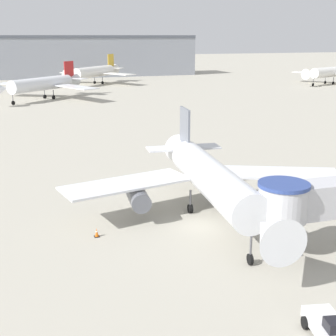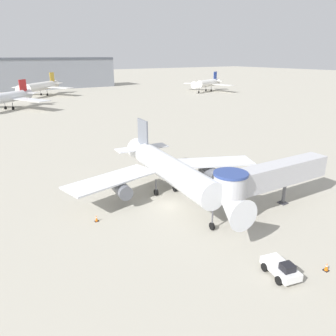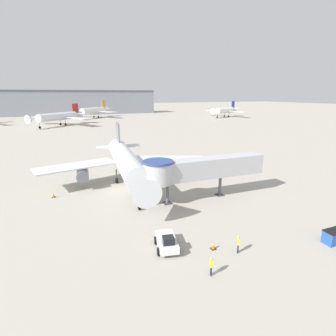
{
  "view_description": "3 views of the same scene",
  "coord_description": "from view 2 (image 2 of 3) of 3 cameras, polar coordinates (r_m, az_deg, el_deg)",
  "views": [
    {
      "loc": [
        -16.83,
        -37.84,
        17.43
      ],
      "look_at": [
        -3.17,
        1.69,
        5.57
      ],
      "focal_mm": 50.0,
      "sensor_mm": 36.0,
      "label": 1
    },
    {
      "loc": [
        -22.37,
        -33.61,
        19.24
      ],
      "look_at": [
        -0.85,
        -0.65,
        5.57
      ],
      "focal_mm": 35.0,
      "sensor_mm": 36.0,
      "label": 2
    },
    {
      "loc": [
        -8.88,
        -39.26,
        14.86
      ],
      "look_at": [
        6.41,
        -3.67,
        3.89
      ],
      "focal_mm": 28.0,
      "sensor_mm": 36.0,
      "label": 3
    }
  ],
  "objects": [
    {
      "name": "ground_plane",
      "position": [
        44.72,
        0.46,
        -6.32
      ],
      "size": [
        800.0,
        800.0,
        0.0
      ],
      "primitive_type": "plane",
      "color": "#A8A393"
    },
    {
      "name": "main_airplane",
      "position": [
        45.22,
        0.56,
        -0.5
      ],
      "size": [
        29.32,
        28.27,
        9.51
      ],
      "rotation": [
        0.0,
        0.0,
        -0.1
      ],
      "color": "silver",
      "rests_on": "ground_plane"
    },
    {
      "name": "jet_bridge",
      "position": [
        43.09,
        16.6,
        -1.49
      ],
      "size": [
        18.49,
        4.1,
        6.31
      ],
      "rotation": [
        0.0,
        0.0,
        -0.03
      ],
      "color": "#B7B7BC",
      "rests_on": "ground_plane"
    },
    {
      "name": "pushback_tug_white",
      "position": [
        32.88,
        19.11,
        -16.2
      ],
      "size": [
        2.75,
        4.04,
        1.73
      ],
      "rotation": [
        0.0,
        0.0,
        -0.22
      ],
      "color": "silver",
      "rests_on": "ground_plane"
    },
    {
      "name": "traffic_cone_apron_front",
      "position": [
        35.34,
        25.89,
        -15.25
      ],
      "size": [
        0.49,
        0.49,
        0.81
      ],
      "color": "black",
      "rests_on": "ground_plane"
    },
    {
      "name": "traffic_cone_port_wing",
      "position": [
        41.18,
        -12.35,
        -8.58
      ],
      "size": [
        0.49,
        0.49,
        0.8
      ],
      "color": "black",
      "rests_on": "ground_plane"
    },
    {
      "name": "background_jet_red_tail",
      "position": [
        133.97,
        -26.7,
        10.84
      ],
      "size": [
        27.77,
        28.03,
        10.15
      ],
      "rotation": [
        0.0,
        0.0,
        -0.82
      ],
      "color": "silver",
      "rests_on": "ground_plane"
    },
    {
      "name": "background_jet_gold_tail",
      "position": [
        174.5,
        -21.26,
        13.12
      ],
      "size": [
        26.67,
        27.39,
        10.64
      ],
      "rotation": [
        0.0,
        0.0,
        -0.75
      ],
      "color": "white",
      "rests_on": "ground_plane"
    },
    {
      "name": "background_jet_blue_tail",
      "position": [
        185.46,
        6.88,
        14.46
      ],
      "size": [
        26.21,
        28.76,
        10.17
      ],
      "rotation": [
        0.0,
        0.0,
        -1.17
      ],
      "color": "white",
      "rests_on": "ground_plane"
    }
  ]
}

